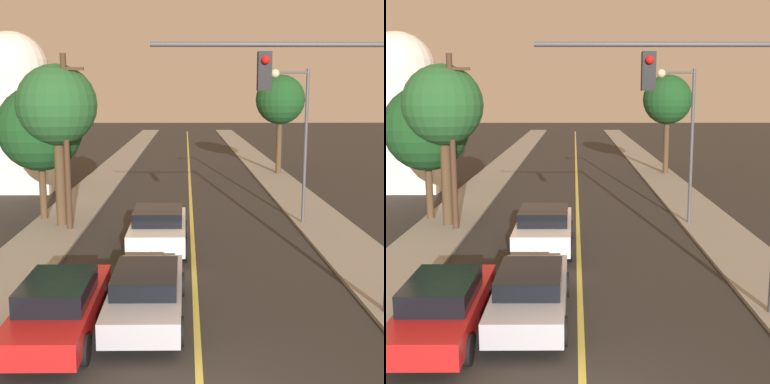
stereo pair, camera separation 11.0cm
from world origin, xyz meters
TOP-DOWN VIEW (x-y plane):
  - road_surface at (0.00, 36.00)m, footprint 8.94×80.00m
  - sidewalk_left at (-5.72, 36.00)m, footprint 2.50×80.00m
  - sidewalk_right at (5.72, 36.00)m, footprint 2.50×80.00m
  - car_near_lane_front at (-1.25, 4.12)m, footprint 1.90×4.87m
  - car_near_lane_second at (-1.25, 10.27)m, footprint 2.07×4.68m
  - car_outer_lane_front at (-3.22, 3.24)m, footprint 1.85×4.87m
  - traffic_signal_mast at (3.49, 4.21)m, footprint 6.05×0.42m
  - streetlamp_right at (4.44, 13.93)m, footprint 1.62×0.36m
  - utility_pole_left at (-5.07, 12.96)m, footprint 1.60×0.24m
  - tree_left_near at (-5.54, 13.60)m, footprint 3.31×3.31m
  - tree_left_far at (-6.62, 14.83)m, footprint 3.71×3.71m
  - tree_right_near at (6.30, 28.83)m, footprint 3.41×3.41m
  - domed_building_left at (-10.50, 23.64)m, footprint 5.07×5.07m

SIDE VIEW (x-z plane):
  - road_surface at x=0.00m, z-range 0.00..0.01m
  - sidewalk_left at x=-5.72m, z-range 0.00..0.12m
  - sidewalk_right at x=5.72m, z-range 0.00..0.12m
  - car_near_lane_front at x=-1.25m, z-range 0.04..1.40m
  - car_outer_lane_front at x=-3.22m, z-range 0.03..1.44m
  - car_near_lane_second at x=-1.25m, z-range 0.04..1.60m
  - utility_pole_left at x=-5.07m, z-range 0.28..7.35m
  - tree_left_far at x=-6.62m, z-range 1.19..7.06m
  - streetlamp_right at x=4.44m, z-range 1.08..7.60m
  - domed_building_left at x=-10.50m, z-range -0.23..9.00m
  - traffic_signal_mast at x=3.49m, z-range 1.39..8.25m
  - tree_left_near at x=-5.54m, z-range 1.76..8.47m
  - tree_right_near at x=6.30m, z-range 1.79..8.63m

